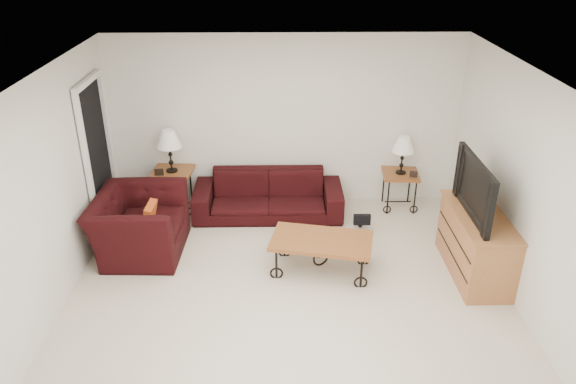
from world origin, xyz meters
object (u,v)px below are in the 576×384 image
object	(u,v)px
side_table_left	(174,190)
lamp_left	(170,151)
backpack	(361,213)
lamp_right	(402,155)
television	(484,188)
tv_stand	(476,244)
armchair	(139,224)
side_table_right	(399,190)
coffee_table	(321,255)
sofa	(268,195)

from	to	relation	value
side_table_left	lamp_left	distance (m)	0.62
lamp_left	backpack	world-z (taller)	lamp_left
lamp_right	television	distance (m)	1.81
lamp_right	tv_stand	world-z (taller)	lamp_right
armchair	tv_stand	distance (m)	4.14
side_table_left	lamp_right	bearing A→B (deg)	0.00
lamp_left	side_table_left	bearing A→B (deg)	0.00
side_table_right	armchair	size ratio (longest dim) A/B	0.46
coffee_table	backpack	world-z (taller)	backpack
armchair	backpack	world-z (taller)	armchair
side_table_left	coffee_table	xyz separation A→B (m)	(2.04, -1.65, -0.09)
television	lamp_right	bearing A→B (deg)	-162.16
coffee_table	backpack	size ratio (longest dim) A/B	2.60
tv_stand	side_table_left	bearing A→B (deg)	156.24
coffee_table	armchair	size ratio (longest dim) A/B	0.99
sofa	coffee_table	distance (m)	1.61
sofa	side_table_right	distance (m)	1.93
side_table_right	tv_stand	xyz separation A→B (m)	(0.57, -1.70, 0.11)
side_table_right	coffee_table	xyz separation A→B (m)	(-1.26, -1.65, -0.06)
side_table_right	coffee_table	bearing A→B (deg)	-127.52
lamp_left	backpack	xyz separation A→B (m)	(2.66, -0.59, -0.70)
sofa	side_table_left	bearing A→B (deg)	172.56
side_table_left	coffee_table	distance (m)	2.62
television	armchair	bearing A→B (deg)	-97.70
coffee_table	lamp_left	bearing A→B (deg)	141.03
lamp_right	lamp_left	bearing A→B (deg)	180.00
backpack	lamp_right	bearing A→B (deg)	44.12
sofa	backpack	xyz separation A→B (m)	(1.28, -0.41, -0.08)
coffee_table	armchair	world-z (taller)	armchair
side_table_left	lamp_right	xyz separation A→B (m)	(3.30, 0.00, 0.53)
coffee_table	television	bearing A→B (deg)	-1.78
armchair	tv_stand	size ratio (longest dim) A/B	0.92
side_table_right	backpack	world-z (taller)	side_table_right
coffee_table	armchair	bearing A→B (deg)	167.68
side_table_right	tv_stand	world-z (taller)	tv_stand
side_table_right	backpack	bearing A→B (deg)	-137.34
sofa	television	distance (m)	3.02
side_table_right	armchair	world-z (taller)	armchair
side_table_left	lamp_left	bearing A→B (deg)	0.00
lamp_right	coffee_table	size ratio (longest dim) A/B	0.47
lamp_left	television	size ratio (longest dim) A/B	0.52
side_table_right	television	size ratio (longest dim) A/B	0.47
coffee_table	sofa	bearing A→B (deg)	114.16
side_table_right	lamp_left	distance (m)	3.36
sofa	tv_stand	distance (m)	2.92
sofa	side_table_right	bearing A→B (deg)	5.35
side_table_left	side_table_right	xyz separation A→B (m)	(3.30, 0.00, -0.03)
side_table_left	armchair	xyz separation A→B (m)	(-0.24, -1.15, 0.08)
lamp_right	backpack	world-z (taller)	lamp_right
tv_stand	backpack	xyz separation A→B (m)	(-1.21, 1.11, -0.17)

